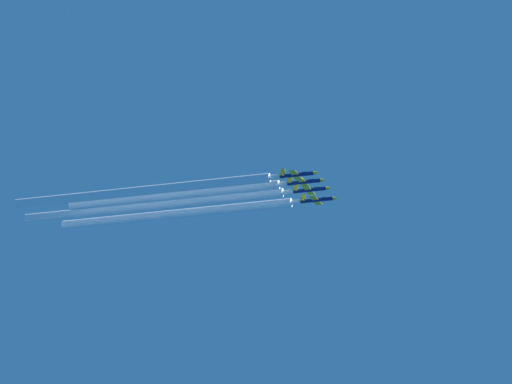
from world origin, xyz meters
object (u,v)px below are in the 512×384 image
jet_inner_right (298,175)px  jet_center (305,182)px  jet_inner_left (311,190)px  jet_far_left (318,200)px

jet_inner_right → jet_center: bearing=179.2°
jet_center → jet_inner_left: bearing=-177.7°
jet_far_left → jet_inner_right: bearing=0.7°
jet_center → jet_inner_right: bearing=-0.8°
jet_far_left → jet_center: bearing=1.4°
jet_inner_left → jet_inner_right: 16.10m
jet_inner_left → jet_inner_right: (16.09, 0.21, -0.59)m
jet_inner_left → jet_center: size_ratio=1.00×
jet_inner_right → jet_inner_left: bearing=-179.3°
jet_inner_left → jet_far_left: bearing=-179.5°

